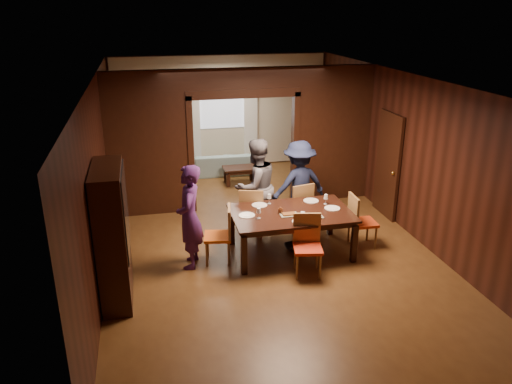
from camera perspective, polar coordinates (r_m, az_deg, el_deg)
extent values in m
plane|color=#593619|center=(9.32, 0.66, -5.11)|extent=(9.00, 9.00, 0.00)
cube|color=silver|center=(8.47, 0.74, 12.85)|extent=(5.50, 9.00, 0.02)
cube|color=black|center=(13.07, -3.97, 9.11)|extent=(5.50, 0.02, 2.90)
cube|color=black|center=(8.60, -17.43, 2.08)|extent=(0.02, 9.00, 2.90)
cube|color=black|center=(9.78, 16.61, 4.35)|extent=(0.02, 9.00, 2.90)
cube|color=black|center=(10.17, -12.10, 3.90)|extent=(1.65, 0.15, 2.40)
cube|color=black|center=(10.89, 8.63, 5.23)|extent=(1.65, 0.15, 2.40)
cube|color=black|center=(10.06, -1.45, 12.63)|extent=(5.50, 0.15, 0.50)
cube|color=beige|center=(13.05, -3.95, 9.09)|extent=(5.40, 0.04, 2.85)
imported|color=#48205D|center=(8.05, -7.60, -2.85)|extent=(0.53, 0.70, 1.73)
imported|color=#525259|center=(9.19, -0.01, 0.61)|extent=(1.08, 0.98, 1.80)
imported|color=#161C37|center=(9.47, 4.92, 0.83)|extent=(1.20, 0.82, 1.70)
imported|color=#8EB4BB|center=(12.73, -3.88, 3.29)|extent=(1.85, 0.78, 0.53)
imported|color=black|center=(8.54, 4.56, -1.77)|extent=(0.35, 0.35, 0.09)
cube|color=black|center=(8.61, 4.00, -4.63)|extent=(2.03, 1.26, 0.76)
cube|color=black|center=(12.02, -1.84, 1.94)|extent=(0.80, 0.50, 0.40)
cube|color=black|center=(7.35, -16.07, -4.73)|extent=(0.40, 1.20, 2.00)
cube|color=black|center=(10.29, 14.82, 2.98)|extent=(0.06, 0.90, 2.10)
cube|color=silver|center=(12.97, -3.95, 10.14)|extent=(1.20, 0.03, 1.30)
cube|color=white|center=(12.93, -7.19, 7.96)|extent=(0.35, 0.06, 2.40)
cube|color=white|center=(13.15, -0.62, 8.34)|extent=(0.35, 0.06, 2.40)
cylinder|color=silver|center=(8.29, -1.05, -2.67)|extent=(0.27, 0.27, 0.01)
cylinder|color=silver|center=(8.71, 0.40, -1.50)|extent=(0.27, 0.27, 0.01)
cylinder|color=silver|center=(8.95, 6.31, -1.00)|extent=(0.27, 0.27, 0.01)
cylinder|color=white|center=(8.68, 8.71, -1.84)|extent=(0.27, 0.27, 0.01)
cylinder|color=silver|center=(8.09, 5.08, -3.37)|extent=(0.27, 0.27, 0.01)
cube|color=gray|center=(8.32, 3.79, -2.56)|extent=(0.30, 0.20, 0.04)
cube|color=gray|center=(8.28, 6.62, -2.76)|extent=(0.30, 0.20, 0.04)
cylinder|color=silver|center=(8.14, 5.35, -2.75)|extent=(0.07, 0.07, 0.14)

